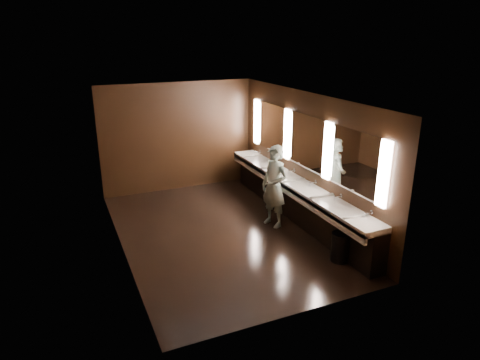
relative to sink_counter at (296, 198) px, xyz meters
name	(u,v)px	position (x,y,z in m)	size (l,w,h in m)	color
floor	(221,232)	(-1.79, 0.00, -0.50)	(6.00, 6.00, 0.00)	black
ceiling	(219,98)	(-1.79, 0.00, 2.30)	(4.00, 6.00, 0.02)	#2D2D2B
wall_back	(178,137)	(-1.79, 3.00, 0.90)	(4.00, 0.02, 2.80)	black
wall_front	(299,229)	(-1.79, -3.00, 0.90)	(4.00, 0.02, 2.80)	black
wall_left	(117,182)	(-3.79, 0.00, 0.90)	(0.02, 6.00, 2.80)	black
wall_right	(306,158)	(0.21, 0.00, 0.90)	(0.02, 6.00, 2.80)	black
sink_counter	(296,198)	(0.00, 0.00, 0.00)	(0.55, 5.40, 1.01)	black
mirror_band	(306,142)	(0.19, 0.00, 1.25)	(0.06, 5.03, 1.15)	white
person	(274,186)	(-0.61, -0.09, 0.39)	(0.65, 0.42, 1.77)	#7EB6BC
trash_bin	(341,247)	(-0.22, -1.95, -0.22)	(0.35, 0.35, 0.55)	black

